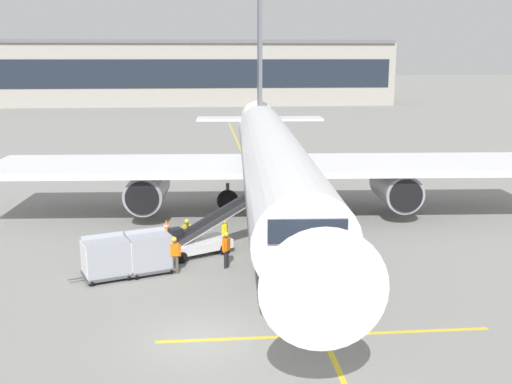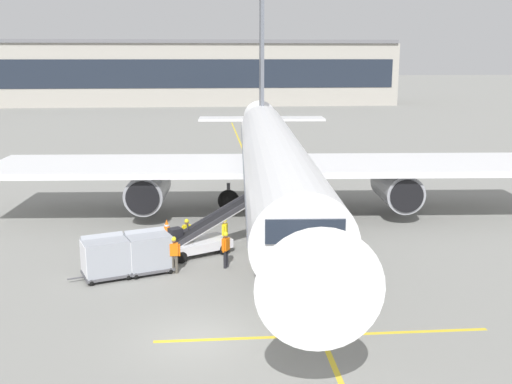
% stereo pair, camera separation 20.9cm
% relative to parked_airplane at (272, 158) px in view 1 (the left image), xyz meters
% --- Properties ---
extents(ground_plane, '(600.00, 600.00, 0.00)m').
position_rel_parked_airplane_xyz_m(ground_plane, '(-4.48, -16.83, -3.59)').
color(ground_plane, gray).
extents(parked_airplane, '(34.68, 44.28, 14.79)m').
position_rel_parked_airplane_xyz_m(parked_airplane, '(0.00, 0.00, 0.00)').
color(parked_airplane, white).
rests_on(parked_airplane, ground).
extents(belt_loader, '(5.34, 3.67, 2.80)m').
position_rel_parked_airplane_xyz_m(belt_loader, '(-4.44, -7.34, -2.75)').
color(belt_loader, silver).
rests_on(belt_loader, ground).
extents(baggage_cart_lead, '(2.82, 2.21, 1.91)m').
position_rel_parked_airplane_xyz_m(baggage_cart_lead, '(-6.83, -9.76, -2.59)').
color(baggage_cart_lead, '#515156').
rests_on(baggage_cart_lead, ground).
extents(baggage_cart_second, '(2.82, 2.21, 1.91)m').
position_rel_parked_airplane_xyz_m(baggage_cart_second, '(-8.65, -10.40, -2.59)').
color(baggage_cart_second, '#515156').
rests_on(baggage_cart_second, ground).
extents(ground_crew_by_loader, '(0.40, 0.51, 1.74)m').
position_rel_parked_airplane_xyz_m(ground_crew_by_loader, '(-3.25, -9.54, -2.59)').
color(ground_crew_by_loader, black).
rests_on(ground_crew_by_loader, ground).
extents(ground_crew_by_carts, '(0.32, 0.56, 1.74)m').
position_rel_parked_airplane_xyz_m(ground_crew_by_carts, '(-3.21, -7.07, -2.59)').
color(ground_crew_by_carts, black).
rests_on(ground_crew_by_carts, ground).
extents(ground_crew_marshaller, '(0.57, 0.26, 1.74)m').
position_rel_parked_airplane_xyz_m(ground_crew_marshaller, '(-5.62, -10.11, -2.59)').
color(ground_crew_marshaller, '#514C42').
rests_on(ground_crew_marshaller, ground).
extents(ground_crew_wingwalker, '(0.51, 0.39, 1.74)m').
position_rel_parked_airplane_xyz_m(ground_crew_wingwalker, '(-5.12, -7.08, -2.59)').
color(ground_crew_wingwalker, '#333847').
rests_on(ground_crew_wingwalker, ground).
extents(safety_cone_engine_keepout, '(0.70, 0.70, 0.79)m').
position_rel_parked_airplane_xyz_m(safety_cone_engine_keepout, '(-6.35, -3.54, -3.21)').
color(safety_cone_engine_keepout, black).
rests_on(safety_cone_engine_keepout, ground).
extents(apron_guidance_line_lead_in, '(0.20, 110.00, 0.01)m').
position_rel_parked_airplane_xyz_m(apron_guidance_line_lead_in, '(-0.14, -0.82, -3.59)').
color(apron_guidance_line_lead_in, yellow).
rests_on(apron_guidance_line_lead_in, ground).
extents(apron_guidance_line_stop_bar, '(12.00, 0.20, 0.01)m').
position_rel_parked_airplane_xyz_m(apron_guidance_line_stop_bar, '(-0.04, -16.92, -3.59)').
color(apron_guidance_line_stop_bar, yellow).
rests_on(apron_guidance_line_stop_bar, ground).
extents(terminal_building, '(90.49, 18.29, 12.87)m').
position_rel_parked_airplane_xyz_m(terminal_building, '(-10.69, 92.39, 2.79)').
color(terminal_building, '#A8A399').
rests_on(terminal_building, ground).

